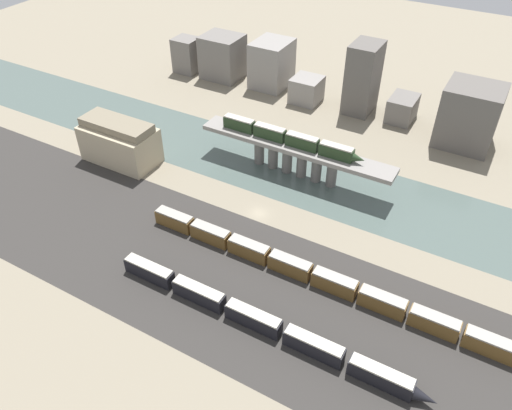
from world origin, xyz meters
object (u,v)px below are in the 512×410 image
(train_on_bridge, at_px, (289,138))
(warehouse_building, at_px, (120,142))
(train_yard_mid, at_px, (317,276))
(train_yard_near, at_px, (259,321))

(train_on_bridge, xyz_separation_m, warehouse_building, (-46.42, -19.16, -5.09))
(warehouse_building, bearing_deg, train_yard_mid, -13.23)
(train_on_bridge, xyz_separation_m, train_yard_mid, (25.33, -36.02, -9.41))
(train_on_bridge, distance_m, train_yard_mid, 45.03)
(warehouse_building, bearing_deg, train_on_bridge, 22.43)
(train_on_bridge, bearing_deg, train_yard_mid, -54.88)
(train_on_bridge, height_order, train_yard_near, train_on_bridge)
(train_on_bridge, relative_size, train_yard_mid, 0.48)
(train_yard_near, relative_size, warehouse_building, 3.17)
(train_yard_mid, relative_size, warehouse_building, 4.03)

